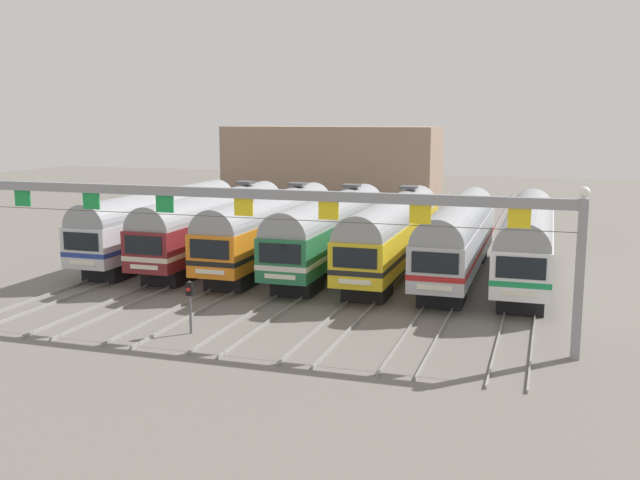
% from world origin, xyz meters
% --- Properties ---
extents(ground_plane, '(160.00, 160.00, 0.00)m').
position_xyz_m(ground_plane, '(0.00, 0.00, 0.00)').
color(ground_plane, slate).
extents(track_bed, '(25.51, 70.00, 0.15)m').
position_xyz_m(track_bed, '(-0.00, 17.00, 0.07)').
color(track_bed, gray).
rests_on(track_bed, ground).
extents(commuter_train_silver, '(2.88, 18.06, 4.77)m').
position_xyz_m(commuter_train_silver, '(-12.00, -0.01, 2.69)').
color(commuter_train_silver, silver).
rests_on(commuter_train_silver, ground).
extents(commuter_train_maroon, '(2.88, 18.06, 5.05)m').
position_xyz_m(commuter_train_maroon, '(-8.00, -0.00, 2.69)').
color(commuter_train_maroon, maroon).
rests_on(commuter_train_maroon, ground).
extents(commuter_train_orange, '(2.88, 18.06, 5.05)m').
position_xyz_m(commuter_train_orange, '(-4.00, -0.00, 2.69)').
color(commuter_train_orange, orange).
rests_on(commuter_train_orange, ground).
extents(commuter_train_green, '(2.88, 18.06, 5.05)m').
position_xyz_m(commuter_train_green, '(0.00, -0.00, 2.69)').
color(commuter_train_green, '#236B42').
rests_on(commuter_train_green, ground).
extents(commuter_train_yellow, '(2.88, 18.06, 5.05)m').
position_xyz_m(commuter_train_yellow, '(4.00, -0.00, 2.69)').
color(commuter_train_yellow, gold).
rests_on(commuter_train_yellow, ground).
extents(commuter_train_stainless, '(2.88, 18.06, 4.77)m').
position_xyz_m(commuter_train_stainless, '(8.00, -0.01, 2.69)').
color(commuter_train_stainless, '#B2B5BA').
rests_on(commuter_train_stainless, ground).
extents(commuter_train_white, '(2.88, 18.06, 4.77)m').
position_xyz_m(commuter_train_white, '(12.00, -0.01, 2.69)').
color(commuter_train_white, white).
rests_on(commuter_train_white, ground).
extents(catenary_gantry, '(29.25, 0.44, 6.97)m').
position_xyz_m(catenary_gantry, '(0.00, -13.50, 5.42)').
color(catenary_gantry, gray).
rests_on(catenary_gantry, ground).
extents(yard_signal_mast, '(0.28, 0.35, 2.41)m').
position_xyz_m(yard_signal_mast, '(-2.00, -15.07, 1.69)').
color(yard_signal_mast, '#59595E').
rests_on(yard_signal_mast, ground).
extents(maintenance_building, '(24.90, 10.00, 8.56)m').
position_xyz_m(maintenance_building, '(-11.83, 39.97, 4.28)').
color(maintenance_building, gray).
rests_on(maintenance_building, ground).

